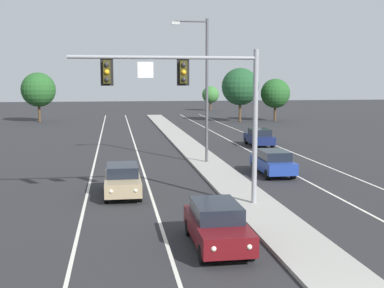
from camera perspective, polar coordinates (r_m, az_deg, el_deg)
median_island at (r=28.93m, az=4.25°, el=-4.34°), size 2.40×110.00×0.15m
lane_stripe_oncoming_center at (r=35.13m, az=-5.87°, el=-2.39°), size 0.14×100.00×0.01m
lane_stripe_receding_center at (r=36.83m, az=8.90°, el=-1.98°), size 0.14×100.00×0.01m
edge_stripe_left at (r=35.12m, az=-11.26°, el=-2.50°), size 0.14×100.00×0.01m
edge_stripe_right at (r=37.96m, az=13.65°, el=-1.83°), size 0.14×100.00×0.01m
overhead_signal_mast at (r=22.53m, az=0.49°, el=5.95°), size 8.58×0.44×7.20m
street_lamp_median at (r=34.86m, az=1.36°, el=7.14°), size 2.58×0.28×10.00m
car_oncoming_darkred at (r=17.95m, az=2.89°, el=-9.24°), size 1.83×4.47×1.58m
car_oncoming_tan at (r=25.95m, az=-8.02°, el=-4.09°), size 1.82×4.47×1.58m
car_receding_blue at (r=31.53m, az=9.32°, el=-2.07°), size 1.86×4.48×1.58m
car_receding_navy at (r=45.03m, az=7.74°, el=0.79°), size 1.87×4.49×1.58m
tree_far_right_a at (r=70.83m, az=5.58°, el=6.60°), size 5.28×5.28×7.64m
tree_far_left_b at (r=73.44m, az=-17.29°, el=6.00°), size 4.83×4.83×6.99m
tree_far_right_c at (r=96.25m, az=2.15°, el=5.70°), size 3.27×3.27×4.74m
tree_far_right_b at (r=72.74m, az=9.59°, el=5.77°), size 4.23×4.23×6.13m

